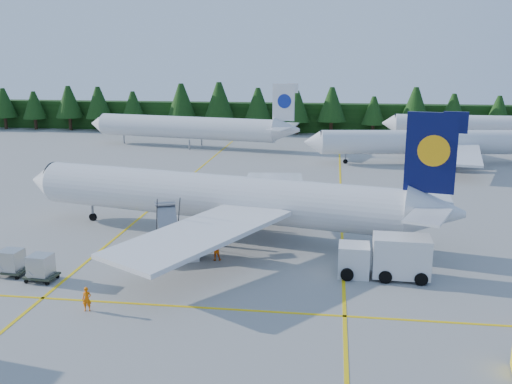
# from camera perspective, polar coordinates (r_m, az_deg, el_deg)

# --- Properties ---
(ground) EXTENTS (320.00, 320.00, 0.00)m
(ground) POSITION_cam_1_polar(r_m,az_deg,el_deg) (42.49, 0.54, -8.35)
(ground) COLOR #A0A09A
(ground) RESTS_ON ground
(taxi_stripe_a) EXTENTS (0.25, 120.00, 0.01)m
(taxi_stripe_a) POSITION_cam_1_polar(r_m,az_deg,el_deg) (64.07, -9.66, -0.98)
(taxi_stripe_a) COLOR yellow
(taxi_stripe_a) RESTS_ON ground
(taxi_stripe_b) EXTENTS (0.25, 120.00, 0.01)m
(taxi_stripe_b) POSITION_cam_1_polar(r_m,az_deg,el_deg) (61.21, 8.52, -1.62)
(taxi_stripe_b) COLOR yellow
(taxi_stripe_b) RESTS_ON ground
(taxi_stripe_cross) EXTENTS (80.00, 0.25, 0.01)m
(taxi_stripe_cross) POSITION_cam_1_polar(r_m,az_deg,el_deg) (37.03, -0.67, -11.77)
(taxi_stripe_cross) COLOR yellow
(taxi_stripe_cross) RESTS_ON ground
(treeline_hedge) EXTENTS (220.00, 4.00, 6.00)m
(treeline_hedge) POSITION_cam_1_polar(r_m,az_deg,el_deg) (121.90, 5.49, 7.41)
(treeline_hedge) COLOR black
(treeline_hedge) RESTS_ON ground
(airliner_navy) EXTENTS (39.62, 32.24, 11.68)m
(airliner_navy) POSITION_cam_1_polar(r_m,az_deg,el_deg) (51.26, -5.12, -0.44)
(airliner_navy) COLOR silver
(airliner_navy) RESTS_ON ground
(airliner_red) EXTENTS (36.16, 29.58, 10.54)m
(airliner_red) POSITION_cam_1_polar(r_m,az_deg,el_deg) (88.58, 16.10, 4.77)
(airliner_red) COLOR silver
(airliner_red) RESTS_ON ground
(airliner_far_left) EXTENTS (38.65, 10.80, 11.35)m
(airliner_far_left) POSITION_cam_1_polar(r_m,az_deg,el_deg) (101.96, -7.64, 6.48)
(airliner_far_left) COLOR silver
(airliner_far_left) RESTS_ON ground
(airliner_far_right) EXTENTS (36.01, 4.75, 10.47)m
(airliner_far_right) POSITION_cam_1_polar(r_m,az_deg,el_deg) (114.44, 20.94, 6.33)
(airliner_far_right) COLOR silver
(airliner_far_right) RESTS_ON ground
(airstairs) EXTENTS (4.88, 6.35, 3.75)m
(airstairs) POSITION_cam_1_polar(r_m,az_deg,el_deg) (46.16, -8.52, -5.61)
(airstairs) COLOR silver
(airstairs) RESTS_ON ground
(service_truck) EXTENTS (6.58, 2.58, 3.15)m
(service_truck) POSITION_cam_1_polar(r_m,az_deg,el_deg) (42.73, 12.70, -6.33)
(service_truck) COLOR silver
(service_truck) RESTS_ON ground
(uld_pair) EXTENTS (4.91, 2.51, 1.64)m
(uld_pair) POSITION_cam_1_polar(r_m,az_deg,el_deg) (44.86, -22.01, -6.67)
(uld_pair) COLOR #323829
(uld_pair) RESTS_ON ground
(crew_a) EXTENTS (0.64, 0.49, 1.58)m
(crew_a) POSITION_cam_1_polar(r_m,az_deg,el_deg) (38.22, -16.56, -10.24)
(crew_a) COLOR #F06305
(crew_a) RESTS_ON ground
(crew_b) EXTENTS (0.96, 0.83, 1.69)m
(crew_b) POSITION_cam_1_polar(r_m,az_deg,el_deg) (45.34, -4.04, -5.81)
(crew_b) COLOR #EC5304
(crew_b) RESTS_ON ground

